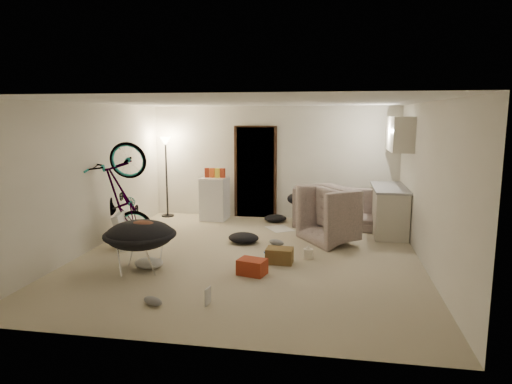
% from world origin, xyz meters
% --- Properties ---
extents(floor, '(5.50, 6.00, 0.02)m').
position_xyz_m(floor, '(0.00, 0.00, -0.01)').
color(floor, tan).
rests_on(floor, ground).
extents(ceiling, '(5.50, 6.00, 0.02)m').
position_xyz_m(ceiling, '(0.00, 0.00, 2.51)').
color(ceiling, white).
rests_on(ceiling, wall_back).
extents(wall_back, '(5.50, 0.02, 2.50)m').
position_xyz_m(wall_back, '(0.00, 3.01, 1.25)').
color(wall_back, silver).
rests_on(wall_back, floor).
extents(wall_front, '(5.50, 0.02, 2.50)m').
position_xyz_m(wall_front, '(0.00, -3.01, 1.25)').
color(wall_front, silver).
rests_on(wall_front, floor).
extents(wall_left, '(0.02, 6.00, 2.50)m').
position_xyz_m(wall_left, '(-2.76, 0.00, 1.25)').
color(wall_left, silver).
rests_on(wall_left, floor).
extents(wall_right, '(0.02, 6.00, 2.50)m').
position_xyz_m(wall_right, '(2.76, 0.00, 1.25)').
color(wall_right, silver).
rests_on(wall_right, floor).
extents(doorway, '(0.85, 0.10, 2.04)m').
position_xyz_m(doorway, '(-0.40, 2.97, 1.02)').
color(doorway, black).
rests_on(doorway, floor).
extents(door_trim, '(0.97, 0.04, 2.10)m').
position_xyz_m(door_trim, '(-0.40, 2.94, 1.02)').
color(door_trim, '#311D11').
rests_on(door_trim, floor).
extents(floor_lamp, '(0.28, 0.28, 1.81)m').
position_xyz_m(floor_lamp, '(-2.40, 2.65, 1.31)').
color(floor_lamp, black).
rests_on(floor_lamp, floor).
extents(kitchen_counter, '(0.60, 1.50, 0.88)m').
position_xyz_m(kitchen_counter, '(2.43, 2.00, 0.44)').
color(kitchen_counter, beige).
rests_on(kitchen_counter, floor).
extents(counter_top, '(0.64, 1.54, 0.04)m').
position_xyz_m(counter_top, '(2.43, 2.00, 0.90)').
color(counter_top, gray).
rests_on(counter_top, kitchen_counter).
extents(kitchen_uppers, '(0.38, 1.40, 0.65)m').
position_xyz_m(kitchen_uppers, '(2.56, 2.00, 1.95)').
color(kitchen_uppers, beige).
rests_on(kitchen_uppers, wall_right).
extents(sofa, '(2.16, 0.90, 0.62)m').
position_xyz_m(sofa, '(1.60, 2.45, 0.31)').
color(sofa, '#394038').
rests_on(sofa, floor).
extents(armchair, '(1.47, 1.51, 0.75)m').
position_xyz_m(armchair, '(1.58, 1.31, 0.37)').
color(armchair, '#394038').
rests_on(armchair, floor).
extents(bicycle, '(1.95, 0.99, 1.09)m').
position_xyz_m(bicycle, '(-2.30, 0.24, 0.49)').
color(bicycle, black).
rests_on(bicycle, floor).
extents(book_asset, '(0.25, 0.20, 0.02)m').
position_xyz_m(book_asset, '(-0.14, -2.08, 0.01)').
color(book_asset, maroon).
rests_on(book_asset, floor).
extents(mini_fridge, '(0.58, 0.58, 0.94)m').
position_xyz_m(mini_fridge, '(-1.25, 2.55, 0.47)').
color(mini_fridge, white).
rests_on(mini_fridge, floor).
extents(snack_box_0, '(0.12, 0.10, 0.30)m').
position_xyz_m(snack_box_0, '(-1.42, 2.55, 1.00)').
color(snack_box_0, maroon).
rests_on(snack_box_0, mini_fridge).
extents(snack_box_1, '(0.11, 0.09, 0.30)m').
position_xyz_m(snack_box_1, '(-1.30, 2.55, 1.00)').
color(snack_box_1, '#DD571B').
rests_on(snack_box_1, mini_fridge).
extents(snack_box_2, '(0.10, 0.08, 0.30)m').
position_xyz_m(snack_box_2, '(-1.18, 2.55, 1.00)').
color(snack_box_2, yellow).
rests_on(snack_box_2, mini_fridge).
extents(snack_box_3, '(0.12, 0.10, 0.30)m').
position_xyz_m(snack_box_3, '(-1.06, 2.55, 1.00)').
color(snack_box_3, maroon).
rests_on(snack_box_3, mini_fridge).
extents(saucer_chair, '(1.07, 1.07, 0.76)m').
position_xyz_m(saucer_chair, '(-1.46, -0.96, 0.45)').
color(saucer_chair, silver).
rests_on(saucer_chair, floor).
extents(hoodie, '(0.56, 0.51, 0.22)m').
position_xyz_m(hoodie, '(-1.41, -0.99, 0.66)').
color(hoodie, '#562D1D').
rests_on(hoodie, saucer_chair).
extents(sofa_drape, '(0.60, 0.51, 0.28)m').
position_xyz_m(sofa_drape, '(0.65, 2.45, 0.54)').
color(sofa_drape, black).
rests_on(sofa_drape, sofa).
extents(tv_box, '(0.41, 0.96, 0.62)m').
position_xyz_m(tv_box, '(-2.30, 0.30, 0.31)').
color(tv_box, silver).
rests_on(tv_box, floor).
extents(drink_case_a, '(0.43, 0.31, 0.24)m').
position_xyz_m(drink_case_a, '(0.54, -0.25, 0.12)').
color(drink_case_a, brown).
rests_on(drink_case_a, floor).
extents(drink_case_b, '(0.45, 0.38, 0.23)m').
position_xyz_m(drink_case_b, '(0.21, -0.84, 0.11)').
color(drink_case_b, maroon).
rests_on(drink_case_b, floor).
extents(juicer, '(0.16, 0.16, 0.23)m').
position_xyz_m(juicer, '(0.97, 0.06, 0.09)').
color(juicer, silver).
rests_on(juicer, floor).
extents(newspaper, '(0.67, 0.72, 0.01)m').
position_xyz_m(newspaper, '(0.28, 1.92, 0.00)').
color(newspaper, beige).
rests_on(newspaper, floor).
extents(book_blue, '(0.35, 0.37, 0.03)m').
position_xyz_m(book_blue, '(0.40, 0.15, 0.01)').
color(book_blue, '#2E5BA6').
rests_on(book_blue, floor).
extents(book_white, '(0.30, 0.33, 0.02)m').
position_xyz_m(book_white, '(-0.17, 0.97, 0.01)').
color(book_white, silver).
rests_on(book_white, floor).
extents(shoe_0, '(0.31, 0.24, 0.11)m').
position_xyz_m(shoe_0, '(0.70, 2.19, 0.05)').
color(shoe_0, '#2E5BA6').
rests_on(shoe_0, floor).
extents(shoe_1, '(0.32, 0.22, 0.11)m').
position_xyz_m(shoe_1, '(0.37, 0.71, 0.05)').
color(shoe_1, slate).
rests_on(shoe_1, floor).
extents(shoe_3, '(0.31, 0.22, 0.11)m').
position_xyz_m(shoe_3, '(-0.79, -2.13, 0.05)').
color(shoe_3, slate).
rests_on(shoe_3, floor).
extents(clothes_lump_a, '(0.63, 0.56, 0.18)m').
position_xyz_m(clothes_lump_a, '(-0.24, 0.79, 0.09)').
color(clothes_lump_a, black).
rests_on(clothes_lump_a, floor).
extents(clothes_lump_b, '(0.61, 0.58, 0.15)m').
position_xyz_m(clothes_lump_b, '(0.11, 2.55, 0.07)').
color(clothes_lump_b, black).
rests_on(clothes_lump_b, floor).
extents(clothes_lump_c, '(0.53, 0.48, 0.14)m').
position_xyz_m(clothes_lump_c, '(-1.40, -0.81, 0.07)').
color(clothes_lump_c, silver).
rests_on(clothes_lump_c, floor).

